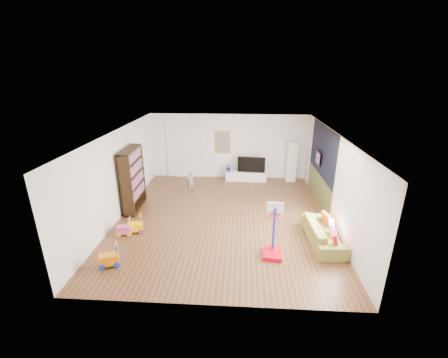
# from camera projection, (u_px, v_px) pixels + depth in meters

# --- Properties ---
(floor) EXTENTS (6.50, 7.50, 0.00)m
(floor) POSITION_uv_depth(u_px,v_px,m) (223.00, 217.00, 9.48)
(floor) COLOR brown
(floor) RESTS_ON ground
(ceiling) EXTENTS (6.50, 7.50, 0.00)m
(ceiling) POSITION_uv_depth(u_px,v_px,m) (223.00, 133.00, 8.54)
(ceiling) COLOR white
(ceiling) RESTS_ON ground
(wall_back) EXTENTS (6.50, 0.00, 2.70)m
(wall_back) POSITION_uv_depth(u_px,v_px,m) (229.00, 147.00, 12.52)
(wall_back) COLOR silver
(wall_back) RESTS_ON ground
(wall_front) EXTENTS (6.50, 0.00, 2.70)m
(wall_front) POSITION_uv_depth(u_px,v_px,m) (210.00, 247.00, 5.51)
(wall_front) COLOR white
(wall_front) RESTS_ON ground
(wall_left) EXTENTS (0.00, 7.50, 2.70)m
(wall_left) POSITION_uv_depth(u_px,v_px,m) (118.00, 175.00, 9.20)
(wall_left) COLOR white
(wall_left) RESTS_ON ground
(wall_right) EXTENTS (0.00, 7.50, 2.70)m
(wall_right) POSITION_uv_depth(u_px,v_px,m) (333.00, 180.00, 8.82)
(wall_right) COLOR silver
(wall_right) RESTS_ON ground
(navy_accent) EXTENTS (0.01, 3.20, 1.70)m
(navy_accent) POSITION_uv_depth(u_px,v_px,m) (323.00, 151.00, 9.96)
(navy_accent) COLOR black
(navy_accent) RESTS_ON wall_right
(olive_wainscot) EXTENTS (0.01, 3.20, 1.00)m
(olive_wainscot) POSITION_uv_depth(u_px,v_px,m) (318.00, 188.00, 10.43)
(olive_wainscot) COLOR brown
(olive_wainscot) RESTS_ON wall_right
(doorway) EXTENTS (1.45, 0.06, 2.10)m
(doorway) POSITION_uv_depth(u_px,v_px,m) (184.00, 153.00, 12.70)
(doorway) COLOR white
(doorway) RESTS_ON ground
(painting_back) EXTENTS (0.62, 0.06, 0.92)m
(painting_back) POSITION_uv_depth(u_px,v_px,m) (223.00, 142.00, 12.43)
(painting_back) COLOR gold
(painting_back) RESTS_ON wall_back
(artwork_right) EXTENTS (0.04, 0.56, 0.46)m
(artwork_right) POSITION_uv_depth(u_px,v_px,m) (318.00, 158.00, 10.25)
(artwork_right) COLOR #7F3F8C
(artwork_right) RESTS_ON wall_right
(media_console) EXTENTS (1.69, 0.45, 0.39)m
(media_console) POSITION_uv_depth(u_px,v_px,m) (246.00, 176.00, 12.53)
(media_console) COLOR white
(media_console) RESTS_ON ground
(tall_cabinet) EXTENTS (0.40, 0.40, 1.65)m
(tall_cabinet) POSITION_uv_depth(u_px,v_px,m) (291.00, 162.00, 12.32)
(tall_cabinet) COLOR white
(tall_cabinet) RESTS_ON ground
(bookshelf) EXTENTS (0.42, 1.42, 2.06)m
(bookshelf) POSITION_uv_depth(u_px,v_px,m) (133.00, 179.00, 9.76)
(bookshelf) COLOR black
(bookshelf) RESTS_ON ground
(sofa) EXTENTS (0.84, 1.92, 0.55)m
(sofa) POSITION_uv_depth(u_px,v_px,m) (323.00, 233.00, 8.06)
(sofa) COLOR olive
(sofa) RESTS_ON ground
(basketball_hoop) EXTENTS (0.54, 0.63, 1.39)m
(basketball_hoop) POSITION_uv_depth(u_px,v_px,m) (274.00, 231.00, 7.32)
(basketball_hoop) COLOR red
(basketball_hoop) RESTS_ON ground
(ride_on_yellow) EXTENTS (0.46, 0.35, 0.55)m
(ride_on_yellow) POSITION_uv_depth(u_px,v_px,m) (135.00, 224.00, 8.54)
(ride_on_yellow) COLOR #FFCF00
(ride_on_yellow) RESTS_ON ground
(ride_on_orange) EXTENTS (0.51, 0.41, 0.59)m
(ride_on_orange) POSITION_uv_depth(u_px,v_px,m) (108.00, 255.00, 7.06)
(ride_on_orange) COLOR orange
(ride_on_orange) RESTS_ON ground
(ride_on_pink) EXTENTS (0.42, 0.30, 0.52)m
(ride_on_pink) POSITION_uv_depth(u_px,v_px,m) (124.00, 227.00, 8.41)
(ride_on_pink) COLOR #F93F9F
(ride_on_pink) RESTS_ON ground
(child) EXTENTS (0.36, 0.32, 0.82)m
(child) POSITION_uv_depth(u_px,v_px,m) (191.00, 182.00, 11.26)
(child) COLOR slate
(child) RESTS_ON ground
(tv) EXTENTS (1.14, 0.25, 0.65)m
(tv) POSITION_uv_depth(u_px,v_px,m) (251.00, 164.00, 12.37)
(tv) COLOR black
(tv) RESTS_ON media_console
(vase_plant) EXTENTS (0.35, 0.32, 0.36)m
(vase_plant) POSITION_uv_depth(u_px,v_px,m) (229.00, 167.00, 12.43)
(vase_plant) COLOR navy
(vase_plant) RESTS_ON media_console
(pillow_left) EXTENTS (0.19, 0.40, 0.39)m
(pillow_left) POSITION_uv_depth(u_px,v_px,m) (335.00, 239.00, 7.46)
(pillow_left) COLOR red
(pillow_left) RESTS_ON sofa
(pillow_center) EXTENTS (0.21, 0.42, 0.41)m
(pillow_center) POSITION_uv_depth(u_px,v_px,m) (332.00, 229.00, 7.96)
(pillow_center) COLOR white
(pillow_center) RESTS_ON sofa
(pillow_right) EXTENTS (0.20, 0.38, 0.37)m
(pillow_right) POSITION_uv_depth(u_px,v_px,m) (327.00, 219.00, 8.48)
(pillow_right) COLOR #C74B1F
(pillow_right) RESTS_ON sofa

